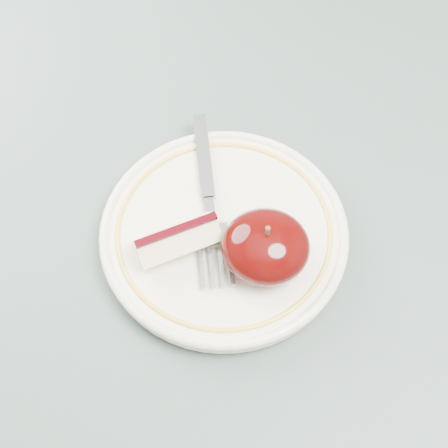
{
  "coord_description": "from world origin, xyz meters",
  "views": [
    {
      "loc": [
        0.12,
        -0.23,
        1.23
      ],
      "look_at": [
        0.11,
        0.03,
        0.78
      ],
      "focal_mm": 50.0,
      "sensor_mm": 36.0,
      "label": 1
    }
  ],
  "objects_px": {
    "table": "(113,307)",
    "plate": "(224,232)",
    "fork": "(209,200)",
    "apple_half": "(266,247)"
  },
  "relations": [
    {
      "from": "apple_half",
      "to": "plate",
      "type": "bearing_deg",
      "value": 141.98
    },
    {
      "from": "fork",
      "to": "table",
      "type": "bearing_deg",
      "value": 113.6
    },
    {
      "from": "table",
      "to": "plate",
      "type": "height_order",
      "value": "plate"
    },
    {
      "from": "plate",
      "to": "table",
      "type": "bearing_deg",
      "value": -163.91
    },
    {
      "from": "table",
      "to": "plate",
      "type": "bearing_deg",
      "value": 16.09
    },
    {
      "from": "plate",
      "to": "apple_half",
      "type": "distance_m",
      "value": 0.05
    },
    {
      "from": "table",
      "to": "apple_half",
      "type": "xyz_separation_m",
      "value": [
        0.14,
        0.0,
        0.13
      ]
    },
    {
      "from": "table",
      "to": "fork",
      "type": "relative_size",
      "value": 5.04
    },
    {
      "from": "fork",
      "to": "apple_half",
      "type": "bearing_deg",
      "value": -146.12
    },
    {
      "from": "table",
      "to": "plate",
      "type": "xyz_separation_m",
      "value": [
        0.11,
        0.03,
        0.1
      ]
    }
  ]
}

